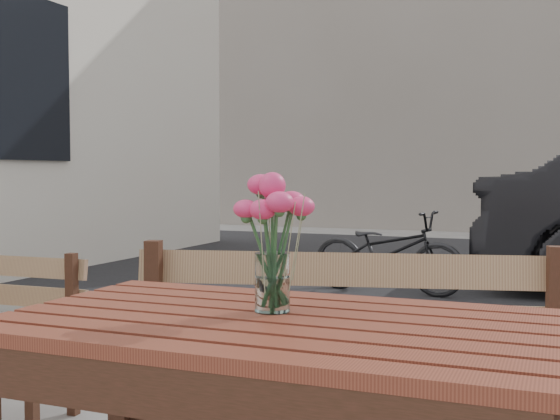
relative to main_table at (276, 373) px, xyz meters
The scene contains 6 objects.
street 5.18m from the main_table, 88.48° to the left, with size 30.00×8.12×0.12m.
backdrop_buildings 14.76m from the main_table, 88.79° to the left, with size 15.50×4.00×8.00m.
main_table is the anchor object (origin of this frame).
main_bench 0.70m from the main_table, 93.47° to the left, with size 1.57×0.80×0.94m.
main_vase 0.36m from the main_table, 120.20° to the left, with size 0.19×0.19×0.35m.
bicycle 5.18m from the main_table, 100.90° to the left, with size 0.53×1.53×0.80m, color black.
Camera 1 is at (0.51, -1.60, 1.16)m, focal length 45.00 mm.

